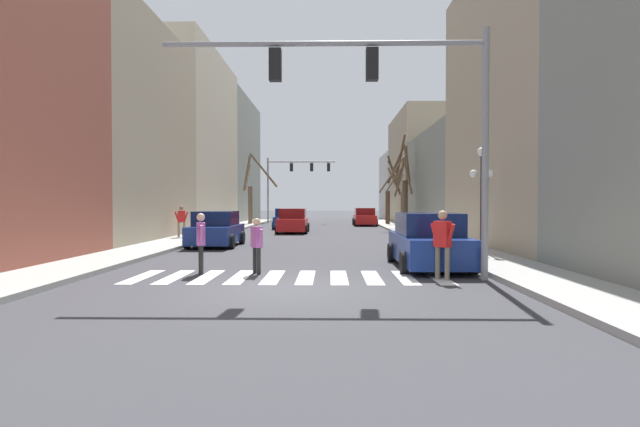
% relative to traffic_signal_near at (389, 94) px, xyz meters
% --- Properties ---
extents(ground_plane, '(240.00, 240.00, 0.00)m').
position_rel_traffic_signal_near_xyz_m(ground_plane, '(-2.64, -1.45, -4.88)').
color(ground_plane, '#38383D').
extents(sidewalk_left, '(2.32, 90.00, 0.15)m').
position_rel_traffic_signal_near_xyz_m(sidewalk_left, '(-9.22, -1.45, -4.80)').
color(sidewalk_left, '#9E9E99').
rests_on(sidewalk_left, ground_plane).
extents(sidewalk_right, '(2.32, 90.00, 0.15)m').
position_rel_traffic_signal_near_xyz_m(sidewalk_right, '(3.94, -1.45, -4.80)').
color(sidewalk_right, '#9E9E99').
rests_on(sidewalk_right, ground_plane).
extents(building_row_left, '(6.00, 57.84, 13.99)m').
position_rel_traffic_signal_near_xyz_m(building_row_left, '(-13.38, 23.04, 1.44)').
color(building_row_left, '#934C3D').
rests_on(building_row_left, ground_plane).
extents(building_row_right, '(6.00, 61.44, 13.15)m').
position_rel_traffic_signal_near_xyz_m(building_row_right, '(8.09, 20.54, 0.58)').
color(building_row_right, gray).
rests_on(building_row_right, ground_plane).
extents(crosswalk_stripes, '(8.55, 2.60, 0.01)m').
position_rel_traffic_signal_near_xyz_m(crosswalk_stripes, '(-2.64, 0.38, -4.87)').
color(crosswalk_stripes, white).
rests_on(crosswalk_stripes, ground_plane).
extents(traffic_signal_near, '(8.56, 0.28, 6.60)m').
position_rel_traffic_signal_near_xyz_m(traffic_signal_near, '(0.00, 0.00, 0.00)').
color(traffic_signal_near, gray).
rests_on(traffic_signal_near, ground_plane).
extents(traffic_signal_far, '(6.94, 0.28, 6.61)m').
position_rel_traffic_signal_near_xyz_m(traffic_signal_far, '(-5.31, 37.41, 0.03)').
color(traffic_signal_far, gray).
rests_on(traffic_signal_far, ground_plane).
extents(street_lamp_right_corner, '(0.95, 0.36, 4.02)m').
position_rel_traffic_signal_near_xyz_m(street_lamp_right_corner, '(4.31, 6.15, -1.87)').
color(street_lamp_right_corner, black).
rests_on(street_lamp_right_corner, sidewalk_right).
extents(car_at_intersection, '(2.19, 4.23, 1.64)m').
position_rel_traffic_signal_near_xyz_m(car_at_intersection, '(-6.85, 9.99, -4.11)').
color(car_at_intersection, navy).
rests_on(car_at_intersection, ground_plane).
extents(car_parked_left_mid, '(2.12, 4.40, 1.65)m').
position_rel_traffic_signal_near_xyz_m(car_parked_left_mid, '(-4.04, 20.68, -4.11)').
color(car_parked_left_mid, red).
rests_on(car_parked_left_mid, ground_plane).
extents(car_parked_left_near, '(2.18, 4.80, 1.71)m').
position_rel_traffic_signal_near_xyz_m(car_parked_left_near, '(1.57, 2.58, -4.08)').
color(car_parked_left_near, navy).
rests_on(car_parked_left_near, ground_plane).
extents(car_parked_right_near, '(2.02, 4.43, 1.60)m').
position_rel_traffic_signal_near_xyz_m(car_parked_right_near, '(-4.92, 26.20, -4.13)').
color(car_parked_right_near, navy).
rests_on(car_parked_right_near, ground_plane).
extents(car_driving_toward_lane, '(2.08, 4.55, 1.58)m').
position_rel_traffic_signal_near_xyz_m(car_driving_toward_lane, '(1.61, 31.71, -4.14)').
color(car_driving_toward_lane, red).
rests_on(car_driving_toward_lane, ground_plane).
extents(pedestrian_on_right_sidewalk, '(0.45, 0.62, 1.59)m').
position_rel_traffic_signal_near_xyz_m(pedestrian_on_right_sidewalk, '(-3.63, 1.04, -3.94)').
color(pedestrian_on_right_sidewalk, black).
rests_on(pedestrian_on_right_sidewalk, ground_plane).
extents(pedestrian_crossing_street, '(0.73, 0.33, 1.73)m').
position_rel_traffic_signal_near_xyz_m(pedestrian_crossing_street, '(-9.68, 14.00, -3.71)').
color(pedestrian_crossing_street, '#7A705B').
rests_on(pedestrian_crossing_street, sidewalk_left).
extents(pedestrian_near_right_corner, '(0.57, 0.67, 1.83)m').
position_rel_traffic_signal_near_xyz_m(pedestrian_near_right_corner, '(1.43, 0.01, -3.80)').
color(pedestrian_near_right_corner, '#7A705B').
rests_on(pedestrian_near_right_corner, ground_plane).
extents(pedestrian_on_left_sidewalk, '(0.34, 0.74, 1.74)m').
position_rel_traffic_signal_near_xyz_m(pedestrian_on_left_sidewalk, '(-5.21, 0.94, -3.85)').
color(pedestrian_on_left_sidewalk, black).
rests_on(pedestrian_on_left_sidewalk, ground_plane).
extents(street_tree_left_near, '(2.51, 1.52, 5.21)m').
position_rel_traffic_signal_near_xyz_m(street_tree_left_near, '(3.63, 22.85, -2.37)').
color(street_tree_left_near, brown).
rests_on(street_tree_left_near, sidewalk_right).
extents(street_tree_left_mid, '(1.86, 3.37, 7.15)m').
position_rel_traffic_signal_near_xyz_m(street_tree_left_mid, '(4.14, 25.12, -1.40)').
color(street_tree_left_mid, brown).
rests_on(street_tree_left_mid, sidewalk_right).
extents(street_tree_right_mid, '(2.38, 2.68, 6.32)m').
position_rel_traffic_signal_near_xyz_m(street_tree_right_mid, '(4.12, 33.27, -2.21)').
color(street_tree_right_mid, brown).
rests_on(street_tree_right_mid, sidewalk_right).
extents(street_tree_right_near, '(3.40, 3.19, 6.49)m').
position_rel_traffic_signal_near_xyz_m(street_tree_right_near, '(-8.67, 32.33, -1.89)').
color(street_tree_right_near, brown).
rests_on(street_tree_right_near, sidewalk_left).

